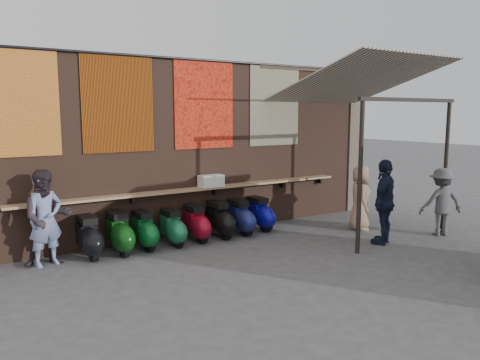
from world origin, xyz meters
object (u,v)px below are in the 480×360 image
at_px(scooter_stool_0, 89,237).
at_px(scooter_stool_7, 259,214).
at_px(scooter_stool_2, 144,230).
at_px(shopper_tan, 360,198).
at_px(scooter_stool_4, 196,223).
at_px(shelf_box, 211,181).
at_px(scooter_stool_6, 240,217).
at_px(shopper_navy, 384,202).
at_px(diner_left, 45,220).
at_px(diner_right, 47,218).
at_px(scooter_stool_3, 172,228).
at_px(scooter_stool_1, 119,233).
at_px(shopper_grey, 441,202).
at_px(scooter_stool_5, 219,220).

xyz_separation_m(scooter_stool_0, scooter_stool_7, (4.07, 0.01, -0.01)).
bearing_deg(scooter_stool_2, shopper_tan, -14.23).
bearing_deg(scooter_stool_4, scooter_stool_0, 179.14).
height_order(scooter_stool_0, scooter_stool_7, scooter_stool_0).
distance_m(shelf_box, scooter_stool_4, 1.08).
xyz_separation_m(shelf_box, scooter_stool_6, (0.57, -0.34, -0.86)).
bearing_deg(shopper_navy, diner_left, -44.40).
distance_m(scooter_stool_6, shopper_navy, 3.25).
bearing_deg(shopper_tan, diner_right, 115.17).
xyz_separation_m(diner_left, diner_right, (0.03, 0.00, 0.03)).
bearing_deg(scooter_stool_3, shelf_box, 16.62).
bearing_deg(scooter_stool_4, scooter_stool_2, 178.54).
bearing_deg(shopper_navy, shelf_box, -68.24).
bearing_deg(diner_right, scooter_stool_0, 5.85).
distance_m(scooter_stool_7, shopper_tan, 2.46).
distance_m(shelf_box, scooter_stool_1, 2.48).
xyz_separation_m(diner_left, shopper_grey, (8.09, -2.63, -0.08)).
bearing_deg(shelf_box, scooter_stool_0, -174.53).
xyz_separation_m(scooter_stool_0, shopper_navy, (5.65, -2.41, 0.51)).
distance_m(scooter_stool_6, shopper_tan, 2.96).
bearing_deg(shelf_box, scooter_stool_6, -31.15).
xyz_separation_m(scooter_stool_6, shopper_navy, (2.19, -2.34, 0.52)).
relative_size(scooter_stool_2, diner_left, 0.48).
relative_size(diner_right, shopper_tan, 1.15).
bearing_deg(shopper_grey, scooter_stool_6, -8.64).
xyz_separation_m(scooter_stool_0, diner_right, (-0.74, -0.02, 0.49)).
bearing_deg(scooter_stool_3, scooter_stool_7, 1.89).
xyz_separation_m(diner_right, shopper_grey, (8.06, -2.63, -0.11)).
xyz_separation_m(scooter_stool_1, scooter_stool_3, (1.16, -0.01, -0.04)).
distance_m(shelf_box, shopper_tan, 3.63).
bearing_deg(scooter_stool_1, scooter_stool_5, 0.28).
xyz_separation_m(scooter_stool_5, shopper_tan, (3.22, -1.23, 0.37)).
bearing_deg(scooter_stool_7, scooter_stool_5, -177.09).
bearing_deg(diner_right, shopper_tan, -6.24).
bearing_deg(scooter_stool_7, scooter_stool_0, -179.83).
bearing_deg(scooter_stool_6, shopper_tan, -24.24).
relative_size(diner_left, shopper_navy, 0.95).
relative_size(scooter_stool_3, shopper_tan, 0.51).
height_order(scooter_stool_5, shopper_tan, shopper_tan).
bearing_deg(scooter_stool_1, scooter_stool_0, 174.25).
distance_m(scooter_stool_1, scooter_stool_7, 3.49).
height_order(scooter_stool_1, scooter_stool_6, scooter_stool_1).
relative_size(shopper_grey, shopper_tan, 1.01).
relative_size(scooter_stool_1, scooter_stool_6, 1.06).
relative_size(scooter_stool_0, shopper_tan, 0.55).
bearing_deg(scooter_stool_0, shopper_navy, -23.10).
xyz_separation_m(scooter_stool_3, scooter_stool_4, (0.58, 0.03, 0.01)).
height_order(scooter_stool_0, shopper_tan, shopper_tan).
bearing_deg(shopper_grey, scooter_stool_2, 1.99).
height_order(scooter_stool_5, shopper_navy, shopper_navy).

